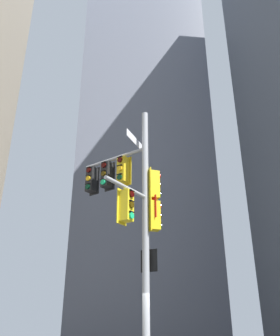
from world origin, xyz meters
The scene contains 2 objects.
building_mid_block centered at (2.88, 27.83, 24.44)m, with size 14.16×14.16×48.88m, color slate.
signal_pole_assembly centered at (-0.45, 0.31, 5.53)m, with size 2.74×3.77×9.00m.
Camera 1 is at (-1.52, -11.79, 1.38)m, focal length 39.29 mm.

